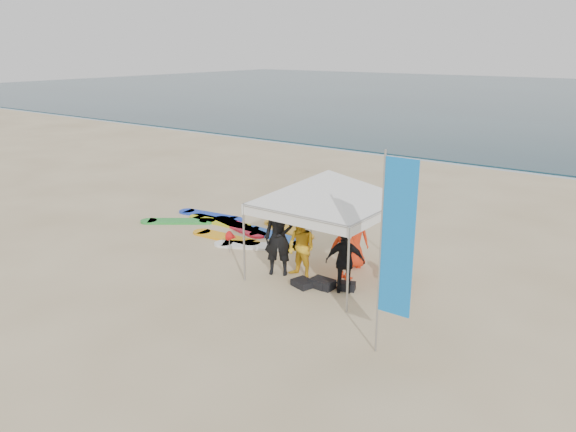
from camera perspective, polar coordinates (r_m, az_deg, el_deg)
The scene contains 13 objects.
ground at distance 13.99m, azimuth -7.80°, elevation -6.92°, with size 120.00×120.00×0.00m, color beige.
shoreline_foam at distance 29.29m, azimuth 17.75°, elevation 5.07°, with size 160.00×1.20×0.01m, color silver.
person_black_a at distance 14.14m, azimuth -0.95°, elevation -2.20°, with size 0.72×0.47×1.97m, color black.
person_yellow at distance 13.98m, azimuth 1.35°, elevation -3.22°, with size 0.78×0.61×1.61m, color yellow.
person_orange_a at distance 14.00m, azimuth 6.00°, elevation -3.23°, with size 1.05×0.61×1.63m, color red.
person_black_b at distance 13.22m, azimuth 5.83°, elevation -4.61°, with size 0.92×0.38×1.56m, color black.
person_orange_b at distance 14.78m, azimuth 6.73°, elevation -2.31°, with size 0.76×0.49×1.55m, color red.
person_seated at distance 13.84m, azimuth 10.95°, elevation -5.31°, with size 0.84×0.27×0.90m, color #FF3116.
canopy_tent at distance 13.61m, azimuth 4.13°, elevation 4.65°, with size 4.16×4.16×3.14m.
feather_flag at distance 10.12m, azimuth 10.92°, elevation -2.50°, with size 0.65×0.04×3.91m.
marker_pennant at distance 15.77m, azimuth -5.68°, elevation -2.11°, with size 0.28×0.28×0.64m.
gear_pile at distance 13.68m, azimuth 3.31°, elevation -6.90°, with size 1.50×0.90×0.22m.
surfboard_spread at distance 17.89m, azimuth -5.30°, elevation -1.33°, with size 5.78×3.00×0.07m.
Camera 1 is at (9.02, -9.10, 5.62)m, focal length 35.00 mm.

